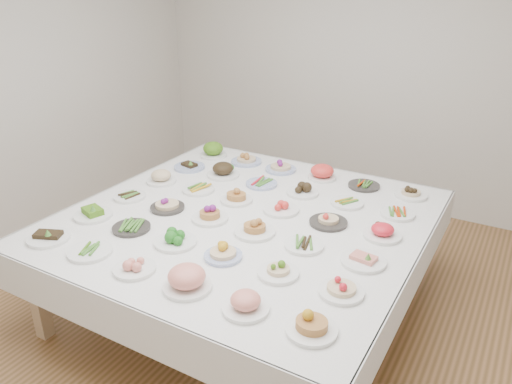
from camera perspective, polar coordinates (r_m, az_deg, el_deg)
The scene contains 38 objects.
room_envelope at distance 3.03m, azimuth -1.15°, elevation 14.09°, with size 5.02×5.02×2.81m.
display_table at distance 3.59m, azimuth -1.20°, elevation -3.63°, with size 2.44×2.44×0.75m.
dish_0 at distance 3.50m, azimuth -22.70°, elevation -4.35°, with size 0.27×0.27×0.12m.
dish_1 at distance 3.26m, azimuth -18.48°, elevation -6.30°, with size 0.27×0.27×0.06m.
dish_2 at distance 3.00m, azimuth -13.76°, elevation -8.06°, with size 0.24×0.24×0.10m.
dish_3 at distance 2.77m, azimuth -7.93°, elevation -9.45°, with size 0.31×0.31×0.17m.
dish_4 at distance 2.60m, azimuth -1.20°, elevation -12.31°, with size 0.24×0.24×0.13m.
dish_5 at distance 2.47m, azimuth 6.41°, elevation -14.29°, with size 0.25×0.25×0.15m.
dish_6 at distance 3.71m, azimuth -18.18°, elevation -2.01°, with size 0.27×0.27×0.12m.
dish_7 at distance 3.47m, azimuth -14.07°, elevation -3.81°, with size 0.26×0.25×0.06m.
dish_8 at distance 3.22m, azimuth -9.24°, elevation -4.95°, with size 0.27×0.27×0.12m.
dish_9 at distance 3.04m, azimuth -3.80°, elevation -6.48°, with size 0.23×0.23×0.13m.
dish_10 at distance 2.88m, azimuth 2.57°, elevation -8.52°, with size 0.24×0.24×0.12m.
dish_11 at distance 2.75m, azimuth 9.79°, elevation -10.30°, with size 0.26×0.26×0.14m.
dish_12 at distance 3.96m, azimuth -14.25°, elevation -0.40°, with size 0.24×0.24×0.05m.
dish_13 at distance 3.70m, azimuth -10.14°, elevation -1.07°, with size 0.25×0.25×0.13m.
dish_14 at distance 3.49m, azimuth -5.32°, elevation -2.20°, with size 0.25×0.25×0.15m.
dish_15 at distance 3.30m, azimuth -0.15°, elevation -3.75°, with size 0.27×0.27×0.15m.
dish_16 at distance 3.18m, azimuth 5.50°, elevation -5.89°, with size 0.25×0.25×0.06m.
dish_17 at distance 3.06m, azimuth 12.21°, elevation -7.21°, with size 0.27×0.27×0.11m.
dish_18 at distance 4.18m, azimuth -10.79°, elevation 1.79°, with size 0.24×0.24×0.12m.
dish_19 at distance 3.98m, azimuth -6.62°, elevation 0.47°, with size 0.25×0.25×0.06m.
dish_20 at distance 3.76m, azimuth -2.27°, elevation -0.27°, with size 0.24×0.24×0.13m.
dish_21 at distance 3.62m, azimuth 2.89°, elevation -1.61°, with size 0.26×0.26×0.10m.
dish_22 at distance 3.46m, azimuth 8.30°, elevation -2.86°, with size 0.26×0.26×0.12m.
dish_23 at distance 3.36m, azimuth 14.29°, elevation -3.99°, with size 0.25×0.25×0.14m.
dish_24 at distance 4.45m, azimuth -7.64°, elevation 3.23°, with size 0.27×0.27×0.11m.
dish_25 at distance 4.24m, azimuth -3.80°, elevation 2.93°, with size 0.30×0.30×0.18m.
dish_26 at distance 4.07m, azimuth 0.64°, elevation 1.14°, with size 0.25×0.25×0.06m.
dish_27 at distance 3.91m, azimuth 5.37°, elevation 0.48°, with size 0.25×0.25×0.12m.
dish_28 at distance 3.79m, azimuth 10.37°, elevation -1.11°, with size 0.24×0.24×0.05m.
dish_29 at distance 3.70m, azimuth 15.85°, elevation -2.30°, with size 0.24×0.24×0.05m.
dish_30 at distance 4.72m, azimuth -4.93°, elevation 4.92°, with size 0.27×0.27×0.15m.
dish_31 at distance 4.54m, azimuth -1.11°, elevation 4.21°, with size 0.27×0.27×0.15m.
dish_32 at distance 4.36m, azimuth 2.85°, elevation 3.34°, with size 0.26×0.26×0.15m.
dish_33 at distance 4.22m, azimuth 7.57°, elevation 2.36°, with size 0.23×0.23×0.14m.
dish_34 at distance 4.12m, azimuth 12.23°, elevation 0.83°, with size 0.25×0.25×0.05m.
dish_35 at distance 4.02m, azimuth 17.34°, elevation 0.34°, with size 0.24×0.24×0.14m.
Camera 1 is at (1.54, -2.55, 2.34)m, focal length 35.00 mm.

